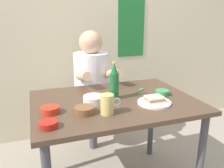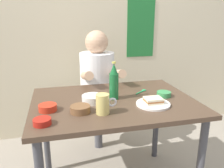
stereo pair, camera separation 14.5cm
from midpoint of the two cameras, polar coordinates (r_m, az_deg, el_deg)
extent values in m
cube|color=beige|center=(2.50, -3.98, 16.68)|extent=(4.40, 0.08, 2.60)
cube|color=#1E6B2D|center=(2.62, 8.75, 13.39)|extent=(0.31, 0.01, 0.61)
cube|color=#4C3828|center=(1.59, 3.06, -4.52)|extent=(1.10, 0.80, 0.03)
cylinder|color=#3F3F44|center=(1.70, 23.41, -18.51)|extent=(0.05, 0.05, 0.71)
cylinder|color=#3F3F44|center=(1.99, -14.04, -12.12)|extent=(0.05, 0.05, 0.71)
cylinder|color=#3F3F44|center=(2.20, 12.77, -9.20)|extent=(0.05, 0.05, 0.71)
cylinder|color=#4C4C51|center=(2.36, -1.66, -10.94)|extent=(0.08, 0.08, 0.41)
cylinder|color=#2D2D33|center=(2.26, -1.71, -5.89)|extent=(0.34, 0.34, 0.04)
cylinder|color=white|center=(2.17, -1.77, 0.95)|extent=(0.32, 0.32, 0.52)
sphere|color=tan|center=(2.10, -1.86, 10.29)|extent=(0.21, 0.21, 0.21)
cylinder|color=tan|center=(1.88, -4.08, 2.04)|extent=(0.07, 0.31, 0.14)
cylinder|color=tan|center=(1.94, 3.52, 2.51)|extent=(0.07, 0.31, 0.14)
cylinder|color=silver|center=(1.53, 12.85, -4.89)|extent=(0.22, 0.22, 0.01)
cube|color=beige|center=(1.52, 12.88, -4.44)|extent=(0.11, 0.09, 0.01)
cube|color=#9E592D|center=(1.52, 12.91, -4.02)|extent=(0.11, 0.09, 0.01)
cube|color=beige|center=(1.52, 12.94, -3.59)|extent=(0.11, 0.09, 0.01)
cylinder|color=#D1BC66|center=(1.35, 0.75, -5.03)|extent=(0.08, 0.08, 0.12)
torus|color=silver|center=(1.36, 3.13, -4.57)|extent=(0.06, 0.01, 0.06)
cylinder|color=#19602D|center=(1.58, 3.11, -0.63)|extent=(0.06, 0.06, 0.18)
cone|color=#19602D|center=(1.54, 3.18, 3.80)|extent=(0.05, 0.05, 0.07)
cylinder|color=#BFB74C|center=(1.53, 3.21, 5.30)|extent=(0.03, 0.03, 0.01)
cylinder|color=#388C4C|center=(1.70, 15.11, -2.46)|extent=(0.10, 0.10, 0.03)
cylinder|color=#5B643A|center=(1.70, 15.13, -2.22)|extent=(0.08, 0.08, 0.02)
cylinder|color=red|center=(1.44, -12.86, -5.79)|extent=(0.11, 0.11, 0.04)
cylinder|color=#A33521|center=(1.43, -12.88, -5.46)|extent=(0.09, 0.09, 0.02)
cylinder|color=brown|center=(1.38, -4.86, -6.26)|extent=(0.12, 0.12, 0.04)
cylinder|color=brown|center=(1.38, -4.87, -5.91)|extent=(0.10, 0.10, 0.02)
cylinder|color=#B21E14|center=(1.27, -13.76, -9.12)|extent=(0.10, 0.10, 0.03)
cylinder|color=maroon|center=(1.26, -13.79, -8.82)|extent=(0.08, 0.08, 0.02)
cylinder|color=silver|center=(1.53, -2.15, -3.74)|extent=(0.14, 0.14, 0.05)
cylinder|color=tan|center=(1.53, -2.16, -3.35)|extent=(0.11, 0.11, 0.02)
cylinder|color=#26A559|center=(1.75, 9.35, -2.06)|extent=(0.09, 0.07, 0.01)
ellipsoid|color=#26A559|center=(1.79, 10.24, -1.56)|extent=(0.04, 0.02, 0.01)
camera|label=1|loc=(0.07, -87.39, 0.78)|focal=36.93mm
camera|label=2|loc=(0.07, 92.61, -0.78)|focal=36.93mm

